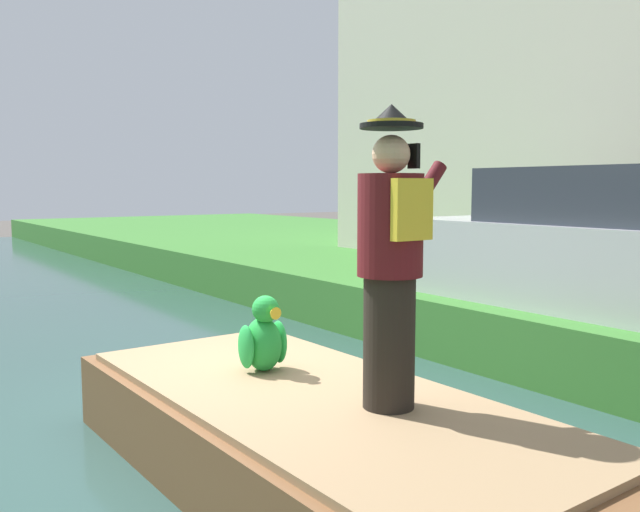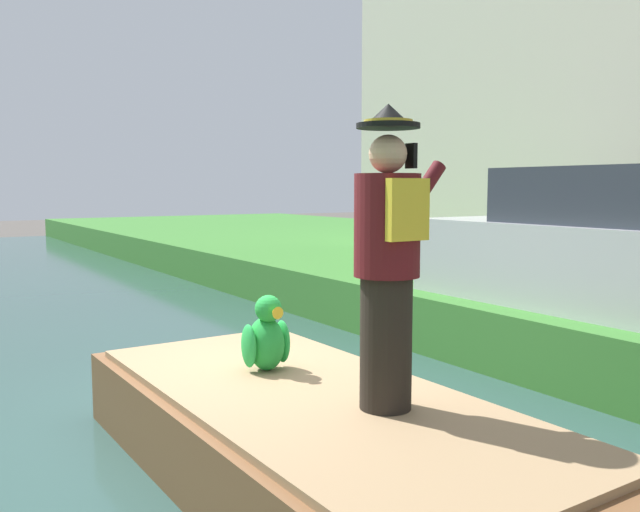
% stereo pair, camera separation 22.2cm
% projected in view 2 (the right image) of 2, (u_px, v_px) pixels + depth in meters
% --- Properties ---
extents(ground_plane, '(80.00, 80.00, 0.00)m').
position_uv_depth(ground_plane, '(242.00, 443.00, 5.47)').
color(ground_plane, '#4C4742').
extents(canal_water, '(5.73, 48.00, 0.10)m').
position_uv_depth(canal_water, '(241.00, 437.00, 5.46)').
color(canal_water, '#2D4C47').
rests_on(canal_water, ground).
extents(boat, '(1.88, 4.23, 0.61)m').
position_uv_depth(boat, '(315.00, 439.00, 4.48)').
color(boat, brown).
rests_on(boat, canal_water).
extents(person_pirate, '(0.61, 0.42, 1.85)m').
position_uv_depth(person_pirate, '(388.00, 259.00, 4.06)').
color(person_pirate, black).
rests_on(person_pirate, boat).
extents(parrot_plush, '(0.36, 0.35, 0.57)m').
position_uv_depth(parrot_plush, '(266.00, 338.00, 4.99)').
color(parrot_plush, green).
rests_on(parrot_plush, boat).
extents(parked_car_silver, '(1.72, 4.01, 1.50)m').
position_uv_depth(parked_car_silver, '(600.00, 249.00, 7.22)').
color(parked_car_silver, '#B7B7BC').
rests_on(parked_car_silver, grass_bank_far).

